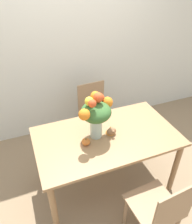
% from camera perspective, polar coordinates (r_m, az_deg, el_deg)
% --- Properties ---
extents(ground_plane, '(12.00, 12.00, 0.00)m').
position_cam_1_polar(ground_plane, '(2.84, 2.35, -17.84)').
color(ground_plane, '#8E7556').
extents(wall_back, '(8.00, 0.06, 2.70)m').
position_cam_1_polar(wall_back, '(3.09, -7.09, 17.50)').
color(wall_back, silver).
rests_on(wall_back, ground_plane).
extents(dining_table, '(1.48, 0.85, 0.76)m').
position_cam_1_polar(dining_table, '(2.35, 2.74, -7.93)').
color(dining_table, '#9E754C').
rests_on(dining_table, ground_plane).
extents(flower_vase, '(0.41, 0.36, 0.50)m').
position_cam_1_polar(flower_vase, '(2.11, 0.02, -0.09)').
color(flower_vase, '#B2CCBC').
rests_on(flower_vase, dining_table).
extents(pumpkin, '(0.09, 0.09, 0.08)m').
position_cam_1_polar(pumpkin, '(2.16, -2.63, -7.79)').
color(pumpkin, orange).
rests_on(pumpkin, dining_table).
extents(turkey_figurine, '(0.10, 0.14, 0.08)m').
position_cam_1_polar(turkey_figurine, '(2.28, 3.93, -4.81)').
color(turkey_figurine, '#936642').
rests_on(turkey_figurine, dining_table).
extents(dining_chair_near_window, '(0.45, 0.45, 0.89)m').
position_cam_1_polar(dining_chair_near_window, '(3.10, -0.24, -0.48)').
color(dining_chair_near_window, '#9E7A56').
rests_on(dining_chair_near_window, ground_plane).
extents(dining_chair_far_side, '(0.45, 0.45, 0.89)m').
position_cam_1_polar(dining_chair_far_side, '(2.16, 16.23, -23.36)').
color(dining_chair_far_side, '#9E7A56').
rests_on(dining_chair_far_side, ground_plane).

